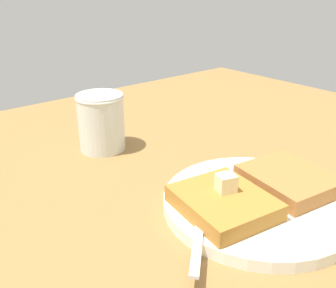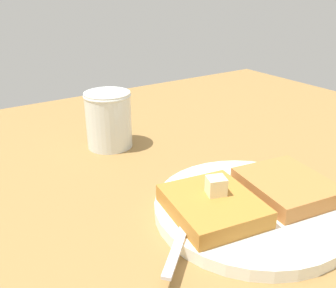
{
  "view_description": "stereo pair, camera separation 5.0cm",
  "coord_description": "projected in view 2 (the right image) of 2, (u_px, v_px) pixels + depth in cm",
  "views": [
    {
      "loc": [
        -30.49,
        -22.03,
        26.61
      ],
      "look_at": [
        -1.08,
        13.25,
        6.54
      ],
      "focal_mm": 40.0,
      "sensor_mm": 36.0,
      "label": 1
    },
    {
      "loc": [
        -26.48,
        -25.02,
        26.61
      ],
      "look_at": [
        -1.08,
        13.25,
        6.54
      ],
      "focal_mm": 40.0,
      "sensor_mm": 36.0,
      "label": 2
    }
  ],
  "objects": [
    {
      "name": "fork",
      "position": [
        188.0,
        218.0,
        0.39
      ],
      "size": [
        12.84,
        11.78,
        0.36
      ],
      "color": "silver",
      "rests_on": "plate"
    },
    {
      "name": "butter_pat_primary",
      "position": [
        216.0,
        186.0,
        0.4
      ],
      "size": [
        2.46,
        2.34,
        1.98
      ],
      "primitive_type": "cube",
      "rotation": [
        0.0,
        0.0,
        2.8
      ],
      "color": "beige",
      "rests_on": "toast_slice_left"
    },
    {
      "name": "toast_slice_middle",
      "position": [
        286.0,
        186.0,
        0.44
      ],
      "size": [
        10.4,
        11.46,
        1.96
      ],
      "primitive_type": "cube",
      "rotation": [
        0.0,
        0.0,
        -0.16
      ],
      "color": "#AC6D35",
      "rests_on": "plate"
    },
    {
      "name": "table_surface",
      "position": [
        240.0,
        225.0,
        0.43
      ],
      "size": [
        112.52,
        112.52,
        2.04
      ],
      "primitive_type": "cube",
      "color": "olive",
      "rests_on": "ground"
    },
    {
      "name": "syrup_jar",
      "position": [
        109.0,
        122.0,
        0.59
      ],
      "size": [
        7.37,
        7.37,
        8.91
      ],
      "color": "#441E06",
      "rests_on": "table_surface"
    },
    {
      "name": "plate",
      "position": [
        250.0,
        207.0,
        0.43
      ],
      "size": [
        21.88,
        21.88,
        1.41
      ],
      "color": "white",
      "rests_on": "table_surface"
    },
    {
      "name": "toast_slice_left",
      "position": [
        212.0,
        206.0,
        0.4
      ],
      "size": [
        10.4,
        11.46,
        1.96
      ],
      "primitive_type": "cube",
      "rotation": [
        0.0,
        0.0,
        -0.16
      ],
      "color": "#AF732D",
      "rests_on": "plate"
    }
  ]
}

